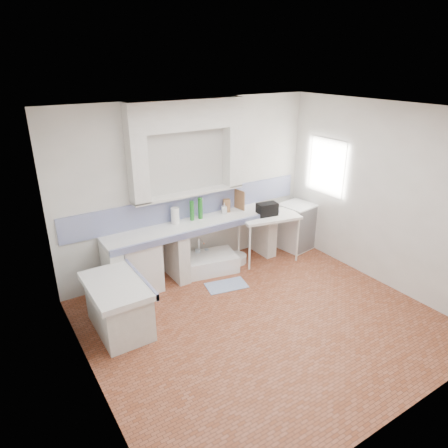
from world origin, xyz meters
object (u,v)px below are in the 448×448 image
stove (140,265)px  fridge (296,226)px  side_table (268,238)px  sink (205,264)px

stove → fridge: 3.04m
stove → side_table: stove is taller
fridge → side_table: bearing=179.4°
side_table → fridge: bearing=20.2°
stove → side_table: bearing=-3.7°
sink → fridge: 1.94m
side_table → fridge: size_ratio=1.18×
side_table → fridge: 0.77m
stove → fridge: size_ratio=0.93×
sink → fridge: fridge is taller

